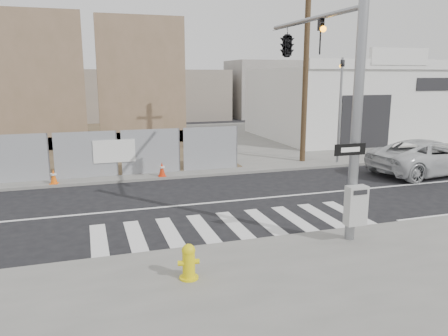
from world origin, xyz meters
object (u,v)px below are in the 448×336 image
object	(u,v)px
suv	(429,157)
traffic_cone_d	(162,169)
fire_hydrant	(189,262)
traffic_cone_c	(54,177)
auto_shop	(348,103)
signal_pole	(307,65)

from	to	relation	value
suv	traffic_cone_d	bearing A→B (deg)	71.90
fire_hydrant	suv	bearing A→B (deg)	43.79
traffic_cone_d	suv	bearing A→B (deg)	-13.12
fire_hydrant	traffic_cone_c	bearing A→B (deg)	123.06
auto_shop	fire_hydrant	xyz separation A→B (m)	(-16.20, -18.75, -2.02)
traffic_cone_d	auto_shop	bearing A→B (deg)	30.16
signal_pole	auto_shop	world-z (taller)	signal_pole
fire_hydrant	traffic_cone_d	bearing A→B (deg)	98.21
auto_shop	traffic_cone_c	bearing A→B (deg)	-155.85
traffic_cone_c	suv	bearing A→B (deg)	-9.62
signal_pole	traffic_cone_c	xyz separation A→B (m)	(-8.00, 6.27, -4.36)
fire_hydrant	suv	world-z (taller)	suv
signal_pole	traffic_cone_c	distance (m)	11.06
suv	traffic_cone_c	bearing A→B (deg)	75.40
signal_pole	auto_shop	distance (m)	19.04
fire_hydrant	traffic_cone_d	distance (m)	10.07
signal_pole	fire_hydrant	world-z (taller)	signal_pole
signal_pole	suv	world-z (taller)	signal_pole
traffic_cone_c	auto_shop	bearing A→B (deg)	24.15
suv	traffic_cone_d	xyz separation A→B (m)	(-11.89, 2.77, -0.37)
fire_hydrant	traffic_cone_c	size ratio (longest dim) A/B	1.29
auto_shop	suv	bearing A→B (deg)	-105.33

